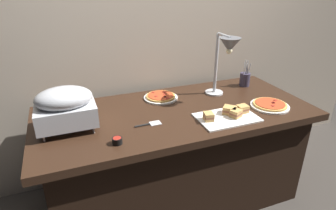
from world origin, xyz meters
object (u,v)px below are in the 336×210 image
object	(u,v)px
pizza_plate_center	(270,105)
serving_spatula	(149,124)
sauce_cup_near	(117,141)
pizza_plate_front	(161,97)
sandwich_platter	(228,115)
heat_lamp	(227,51)
utensil_holder	(245,79)
chafing_dish	(65,106)

from	to	relation	value
pizza_plate_center	serving_spatula	world-z (taller)	pizza_plate_center
pizza_plate_center	sauce_cup_near	distance (m)	1.12
pizza_plate_front	sandwich_platter	xyz separation A→B (m)	(0.31, -0.46, 0.01)
sandwich_platter	sauce_cup_near	bearing A→B (deg)	-175.79
heat_lamp	pizza_plate_front	xyz separation A→B (m)	(-0.43, 0.18, -0.35)
sauce_cup_near	pizza_plate_center	bearing A→B (deg)	4.83
pizza_plate_center	utensil_holder	distance (m)	0.43
pizza_plate_front	heat_lamp	bearing A→B (deg)	-23.23
sauce_cup_near	serving_spatula	bearing A→B (deg)	32.42
chafing_dish	sandwich_platter	bearing A→B (deg)	-12.25
pizza_plate_front	serving_spatula	xyz separation A→B (m)	(-0.21, -0.36, -0.01)
heat_lamp	pizza_plate_front	size ratio (longest dim) A/B	1.86
heat_lamp	serving_spatula	xyz separation A→B (m)	(-0.64, -0.18, -0.36)
heat_lamp	pizza_plate_center	world-z (taller)	heat_lamp
chafing_dish	sauce_cup_near	world-z (taller)	chafing_dish
sandwich_platter	serving_spatula	xyz separation A→B (m)	(-0.51, 0.09, -0.02)
sauce_cup_near	serving_spatula	distance (m)	0.27
chafing_dish	sandwich_platter	distance (m)	1.02
pizza_plate_front	pizza_plate_center	distance (m)	0.79
heat_lamp	utensil_holder	size ratio (longest dim) A/B	2.15
chafing_dish	heat_lamp	distance (m)	1.13
pizza_plate_front	sauce_cup_near	xyz separation A→B (m)	(-0.44, -0.51, 0.01)
pizza_plate_center	sandwich_platter	world-z (taller)	sandwich_platter
pizza_plate_center	sauce_cup_near	xyz separation A→B (m)	(-1.11, -0.09, 0.01)
heat_lamp	pizza_plate_center	xyz separation A→B (m)	(0.24, -0.23, -0.35)
pizza_plate_center	serving_spatula	xyz separation A→B (m)	(-0.88, 0.05, -0.01)
chafing_dish	utensil_holder	world-z (taller)	chafing_dish
sauce_cup_near	utensil_holder	size ratio (longest dim) A/B	0.26
heat_lamp	utensil_holder	distance (m)	0.48
sandwich_platter	utensil_holder	distance (m)	0.64
heat_lamp	sandwich_platter	distance (m)	0.46
heat_lamp	serving_spatula	distance (m)	0.75
heat_lamp	sauce_cup_near	xyz separation A→B (m)	(-0.87, -0.33, -0.35)
chafing_dish	serving_spatula	distance (m)	0.51
pizza_plate_front	pizza_plate_center	size ratio (longest dim) A/B	0.95
pizza_plate_center	sauce_cup_near	world-z (taller)	sauce_cup_near
chafing_dish	sandwich_platter	world-z (taller)	chafing_dish
sandwich_platter	heat_lamp	bearing A→B (deg)	65.86
pizza_plate_front	chafing_dish	bearing A→B (deg)	-160.45
utensil_holder	sandwich_platter	bearing A→B (deg)	-133.92
sandwich_platter	utensil_holder	size ratio (longest dim) A/B	1.77
sauce_cup_near	utensil_holder	bearing A→B (deg)	23.40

